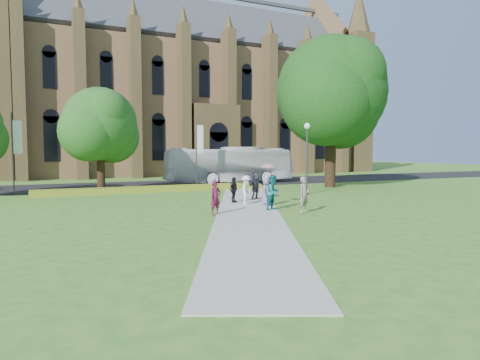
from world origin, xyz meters
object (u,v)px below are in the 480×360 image
streetlamp (307,150)px  large_tree (331,92)px  pedestrian_0 (216,197)px  tour_coach (230,165)px

streetlamp → large_tree: 8.73m
large_tree → pedestrian_0: (-15.29, -10.98, -7.47)m
tour_coach → pedestrian_0: size_ratio=7.49×
streetlamp → tour_coach: streetlamp is taller
streetlamp → tour_coach: (-0.82, 12.12, -1.49)m
streetlamp → large_tree: (5.50, 4.50, 5.07)m
large_tree → pedestrian_0: 20.25m
large_tree → pedestrian_0: bearing=-144.3°
tour_coach → streetlamp: bearing=-178.3°
streetlamp → tour_coach: 12.24m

